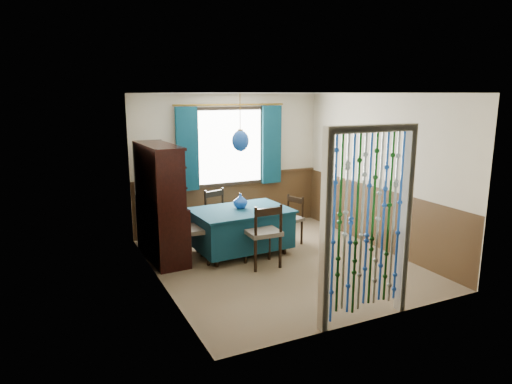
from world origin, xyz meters
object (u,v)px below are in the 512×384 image
dining_table (241,228)px  bowl_shelf (167,182)px  chair_far (220,214)px  pendant_lamp (240,141)px  sideboard (161,219)px  vase_table (240,201)px  chair_near (264,233)px  vase_sideboard (160,193)px  chair_left (190,230)px  chair_right (290,219)px

dining_table → bowl_shelf: 1.39m
dining_table → chair_far: chair_far is taller
pendant_lamp → sideboard: bearing=164.0°
sideboard → vase_table: size_ratio=8.17×
chair_near → bowl_shelf: bearing=148.9°
sideboard → bowl_shelf: (0.06, -0.24, 0.62)m
dining_table → vase_sideboard: 1.39m
chair_far → vase_sideboard: size_ratio=5.39×
chair_far → bowl_shelf: bowl_shelf is taller
dining_table → chair_far: (-0.09, 0.71, 0.06)m
dining_table → pendant_lamp: bearing=87.0°
chair_left → vase_table: bearing=104.6°
dining_table → vase_table: (0.03, 0.09, 0.41)m
chair_far → pendant_lamp: bearing=82.0°
bowl_shelf → vase_sideboard: size_ratio=1.43×
dining_table → pendant_lamp: 1.38m
chair_near → vase_sideboard: bearing=135.1°
chair_right → vase_sideboard: size_ratio=4.94×
dining_table → chair_near: bearing=-87.3°
chair_left → sideboard: size_ratio=0.54×
sideboard → chair_far: bearing=16.4°
vase_table → pendant_lamp: bearing=-110.0°
sideboard → vase_sideboard: sideboard is taller
sideboard → pendant_lamp: size_ratio=2.03×
sideboard → vase_sideboard: 0.44m
vase_sideboard → chair_left: bearing=-67.3°
chair_left → vase_sideboard: 0.85m
chair_left → vase_table: chair_left is taller
chair_left → vase_table: 0.95m
dining_table → sideboard: 1.25m
dining_table → vase_sideboard: (-1.13, 0.60, 0.55)m
chair_right → vase_sideboard: bearing=57.3°
chair_far → sideboard: (-1.10, -0.37, 0.14)m
bowl_shelf → vase_sideboard: (0.00, 0.49, -0.27)m
bowl_shelf → chair_right: bearing=-1.1°
chair_near → vase_sideboard: 1.80m
chair_left → sideboard: (-0.34, 0.40, 0.10)m
dining_table → sideboard: bearing=161.0°
dining_table → chair_far: size_ratio=1.73×
chair_right → vase_table: (-0.89, 0.02, 0.39)m
chair_near → chair_right: 1.13m
dining_table → pendant_lamp: size_ratio=1.77×
pendant_lamp → bowl_shelf: size_ratio=3.69×
chair_near → bowl_shelf: 1.60m
bowl_shelf → pendant_lamp: bearing=-5.3°
dining_table → vase_table: vase_table is taller
vase_table → vase_sideboard: bearing=156.3°
sideboard → chair_left: bearing=-52.5°
chair_left → bowl_shelf: 0.80m
chair_near → vase_table: chair_near is taller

